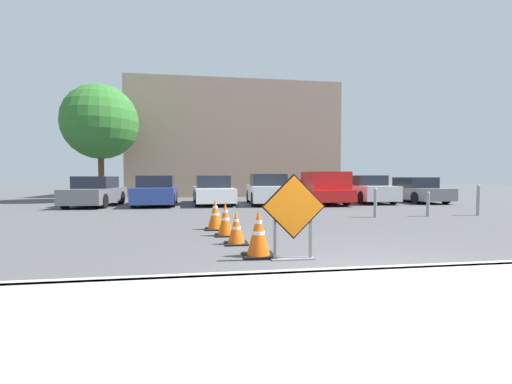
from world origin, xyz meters
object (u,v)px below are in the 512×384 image
Objects in this scene: traffic_cone_nearest at (258,234)px; road_closed_sign at (294,214)px; pickup_truck at (320,189)px; bollard_third at (478,199)px; parked_car_nearest at (96,192)px; traffic_cone_second at (236,229)px; traffic_cone_third at (225,219)px; parked_car_fourth at (268,190)px; parked_car_third at (213,191)px; parked_car_sixth at (416,191)px; parked_car_second at (156,192)px; bollard_nearest at (375,202)px; bollard_second at (428,203)px; parked_car_fifth at (367,190)px; traffic_cone_fourth at (215,215)px.

road_closed_sign is at bearing -33.03° from traffic_cone_nearest.
bollard_third is at bearing 123.02° from pickup_truck.
parked_car_nearest is at bearing 157.23° from bollard_third.
traffic_cone_third is at bearing 98.84° from traffic_cone_second.
road_closed_sign is 0.35× the size of parked_car_fourth.
pickup_truck is at bearing 121.23° from bollard_third.
road_closed_sign is 11.99m from parked_car_third.
pickup_truck is at bearing 2.22° from parked_car_sixth.
parked_car_second is (-2.81, 9.18, 0.28)m from traffic_cone_third.
traffic_cone_third is at bearing -151.11° from bollard_nearest.
traffic_cone_nearest is at bearing -78.33° from traffic_cone_third.
traffic_cone_nearest is 11.78m from parked_car_second.
parked_car_third is 9.79m from bollard_second.
parked_car_second is 4.27× the size of bollard_nearest.
parked_car_fifth is at bearing 48.94° from traffic_cone_third.
traffic_cone_fourth reaches higher than traffic_cone_third.
parked_car_fifth is at bearing -171.67° from pickup_truck.
parked_car_third is at bearing 128.88° from bollard_nearest.
traffic_cone_fourth is (-0.64, 3.14, -0.01)m from traffic_cone_nearest.
traffic_cone_second is at bearing 104.24° from traffic_cone_nearest.
bollard_second is at bearing 180.00° from bollard_third.
bollard_second is (7.25, -6.58, -0.21)m from parked_car_third.
traffic_cone_second is 11.58m from parked_car_nearest.
bollard_third is (8.97, 3.91, 0.25)m from traffic_cone_second.
parked_car_third is at bearing 137.79° from bollard_second.
traffic_cone_fourth is 9.67m from parked_car_nearest.
parked_car_fourth is at bearing 112.96° from bollard_nearest.
traffic_cone_fourth is at bearing 127.18° from parked_car_nearest.
bollard_third is (0.98, -6.47, -0.10)m from parked_car_fifth.
pickup_truck is 6.52× the size of bollard_second.
traffic_cone_third is 14.25m from parked_car_sixth.
parked_car_second reaches higher than traffic_cone_fourth.
parked_car_nearest reaches higher than traffic_cone_fourth.
parked_car_nearest is 0.94× the size of parked_car_fifth.
parked_car_sixth is at bearing 48.07° from bollard_nearest.
parked_car_third reaches higher than traffic_cone_fourth.
pickup_truck is (2.73, 0.11, 0.04)m from parked_car_fourth.
traffic_cone_third is 10.62m from parked_car_nearest.
traffic_cone_second is 10.28m from parked_car_fourth.
bollard_third is (14.68, -6.16, -0.07)m from parked_car_nearest.
parked_car_third is at bearing -8.75° from parked_car_fourth.
parked_car_nearest is at bearing 1.20° from parked_car_sixth.
parked_car_fourth is at bearing 126.72° from bollard_second.
parked_car_nearest is at bearing 150.25° from bollard_nearest.
bollard_nearest is (5.24, 2.89, 0.14)m from traffic_cone_third.
parked_car_fifth is (10.96, 0.18, 0.02)m from parked_car_second.
road_closed_sign is at bearing 62.56° from parked_car_fifth.
parked_car_fourth reaches higher than bollard_third.
parked_car_second is 10.96m from parked_car_fifth.
traffic_cone_third is 0.19× the size of parked_car_sixth.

